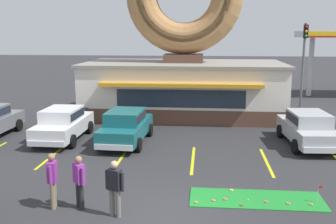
{
  "coord_description": "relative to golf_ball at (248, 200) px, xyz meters",
  "views": [
    {
      "loc": [
        1.16,
        -10.56,
        5.15
      ],
      "look_at": [
        -0.3,
        5.0,
        2.0
      ],
      "focal_mm": 42.0,
      "sensor_mm": 36.0,
      "label": 1
    }
  ],
  "objects": [
    {
      "name": "mini_donut_mid_centre",
      "position": [
        -0.46,
        0.76,
        -0.0
      ],
      "size": [
        0.13,
        0.13,
        0.04
      ],
      "primitive_type": "torus",
      "color": "#E5C666",
      "rests_on": "putting_mat"
    },
    {
      "name": "mini_donut_mid_left",
      "position": [
        -0.7,
        0.01,
        -0.0
      ],
      "size": [
        0.13,
        0.13,
        0.04
      ],
      "primitive_type": "torus",
      "color": "#D8667F",
      "rests_on": "putting_mat"
    },
    {
      "name": "pedestrian_leather_jacket_man",
      "position": [
        -5.84,
        -1.0,
        0.89
      ],
      "size": [
        0.3,
        0.59,
        1.7
      ],
      "color": "#7F7056",
      "rests_on": "ground"
    },
    {
      "name": "putting_mat",
      "position": [
        0.28,
        0.16,
        -0.04
      ],
      "size": [
        4.17,
        1.49,
        0.03
      ],
      "primitive_type": "cube",
      "color": "#1E842D",
      "rests_on": "ground"
    },
    {
      "name": "car_silver",
      "position": [
        3.38,
        6.57,
        0.82
      ],
      "size": [
        2.19,
        4.66,
        1.6
      ],
      "color": "#B2B5BA",
      "rests_on": "ground"
    },
    {
      "name": "pedestrian_hooded_kid",
      "position": [
        -5.05,
        -0.93,
        0.85
      ],
      "size": [
        0.44,
        0.46,
        1.62
      ],
      "color": "#232328",
      "rests_on": "ground"
    },
    {
      "name": "pedestrian_beanie_man",
      "position": [
        -3.88,
        -1.38,
        0.87
      ],
      "size": [
        0.57,
        0.35,
        1.66
      ],
      "color": "slate",
      "rests_on": "ground"
    },
    {
      "name": "mini_donut_mid_right",
      "position": [
        -1.07,
        -0.13,
        -0.0
      ],
      "size": [
        0.13,
        0.13,
        0.04
      ],
      "primitive_type": "torus",
      "color": "#D17F47",
      "rests_on": "putting_mat"
    },
    {
      "name": "mini_donut_far_left",
      "position": [
        1.21,
        -0.14,
        -0.0
      ],
      "size": [
        0.13,
        0.13,
        0.04
      ],
      "primitive_type": "torus",
      "color": "#D8667F",
      "rests_on": "putting_mat"
    },
    {
      "name": "mini_donut_near_left",
      "position": [
        1.88,
        -0.14,
        -0.0
      ],
      "size": [
        0.13,
        0.13,
        0.04
      ],
      "primitive_type": "torus",
      "color": "#D17F47",
      "rests_on": "putting_mat"
    },
    {
      "name": "trash_bin",
      "position": [
        -8.35,
        9.92,
        0.45
      ],
      "size": [
        0.57,
        0.57,
        0.97
      ],
      "color": "#51565B",
      "rests_on": "ground"
    },
    {
      "name": "car_teal",
      "position": [
        -5.08,
        6.17,
        0.82
      ],
      "size": [
        2.13,
        4.63,
        1.6
      ],
      "color": "#196066",
      "rests_on": "ground"
    },
    {
      "name": "parking_stripe_mid_right",
      "position": [
        1.16,
        3.93,
        -0.05
      ],
      "size": [
        0.12,
        3.6,
        0.01
      ],
      "primitive_type": "cube",
      "color": "yellow",
      "rests_on": "ground"
    },
    {
      "name": "mini_donut_near_right",
      "position": [
        -1.6,
        -0.32,
        -0.0
      ],
      "size": [
        0.13,
        0.13,
        0.04
      ],
      "primitive_type": "torus",
      "color": "#D17F47",
      "rests_on": "putting_mat"
    },
    {
      "name": "mini_donut_far_right",
      "position": [
        0.55,
        -0.08,
        -0.0
      ],
      "size": [
        0.13,
        0.13,
        0.04
      ],
      "primitive_type": "torus",
      "color": "#D8667F",
      "rests_on": "putting_mat"
    },
    {
      "name": "parking_stripe_centre",
      "position": [
        -1.84,
        3.93,
        -0.05
      ],
      "size": [
        0.12,
        3.6,
        0.01
      ],
      "primitive_type": "cube",
      "color": "yellow",
      "rests_on": "ground"
    },
    {
      "name": "ground_plane",
      "position": [
        -2.57,
        -1.07,
        -0.05
      ],
      "size": [
        160.0,
        160.0,
        0.0
      ],
      "primitive_type": "plane",
      "color": "#2D2D30"
    },
    {
      "name": "golf_ball",
      "position": [
        0.0,
        0.0,
        0.0
      ],
      "size": [
        0.04,
        0.04,
        0.04
      ],
      "primitive_type": "sphere",
      "color": "white",
      "rests_on": "putting_mat"
    },
    {
      "name": "putting_flag_pin",
      "position": [
        2.15,
        0.07,
        0.39
      ],
      "size": [
        0.13,
        0.01,
        0.55
      ],
      "color": "silver",
      "rests_on": "putting_mat"
    },
    {
      "name": "traffic_light_pole",
      "position": [
        5.28,
        16.03,
        3.66
      ],
      "size": [
        0.28,
        0.47,
        5.8
      ],
      "color": "#595B60",
      "rests_on": "ground"
    },
    {
      "name": "mini_donut_far_centre",
      "position": [
        -0.22,
        -0.38,
        -0.0
      ],
      "size": [
        0.13,
        0.13,
        0.04
      ],
      "primitive_type": "torus",
      "color": "brown",
      "rests_on": "putting_mat"
    },
    {
      "name": "car_white",
      "position": [
        -8.23,
        6.41,
        0.82
      ],
      "size": [
        1.98,
        4.56,
        1.6
      ],
      "color": "silver",
      "rests_on": "ground"
    },
    {
      "name": "donut_shop_building",
      "position": [
        -2.74,
        12.88,
        3.69
      ],
      "size": [
        12.3,
        6.75,
        10.96
      ],
      "color": "brown",
      "rests_on": "ground"
    },
    {
      "name": "parking_stripe_mid_left",
      "position": [
        -4.84,
        3.93,
        -0.05
      ],
      "size": [
        0.12,
        3.6,
        0.01
      ],
      "primitive_type": "cube",
      "color": "yellow",
      "rests_on": "ground"
    },
    {
      "name": "parking_stripe_left",
      "position": [
        -7.84,
        3.93,
        -0.05
      ],
      "size": [
        0.12,
        3.6,
        0.01
      ],
      "primitive_type": "cube",
      "color": "yellow",
      "rests_on": "ground"
    }
  ]
}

